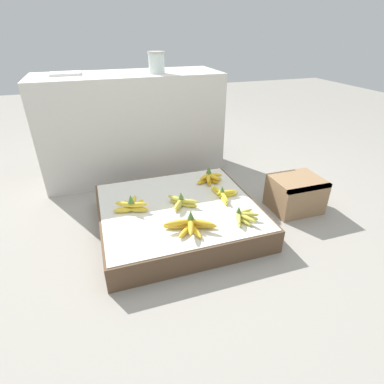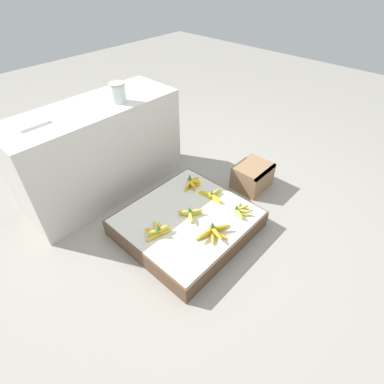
{
  "view_description": "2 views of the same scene",
  "coord_description": "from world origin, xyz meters",
  "px_view_note": "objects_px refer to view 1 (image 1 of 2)",
  "views": [
    {
      "loc": [
        -0.42,
        -1.53,
        1.12
      ],
      "look_at": [
        0.13,
        0.13,
        0.15
      ],
      "focal_mm": 28.0,
      "sensor_mm": 36.0,
      "label": 1
    },
    {
      "loc": [
        -1.19,
        -1.16,
        1.78
      ],
      "look_at": [
        0.1,
        0.04,
        0.31
      ],
      "focal_mm": 28.0,
      "sensor_mm": 36.0,
      "label": 2
    }
  ],
  "objects_px": {
    "banana_bunch_front_midright": "(244,217)",
    "banana_bunch_middle_left": "(132,205)",
    "banana_bunch_middle_midleft": "(181,202)",
    "foam_tray_white": "(66,73)",
    "wooden_crate": "(295,194)",
    "glass_jar": "(157,62)",
    "banana_bunch_back_midright": "(210,178)",
    "banana_bunch_middle_midright": "(223,194)",
    "banana_bunch_front_midleft": "(190,225)"
  },
  "relations": [
    {
      "from": "banana_bunch_front_midright",
      "to": "banana_bunch_middle_left",
      "type": "distance_m",
      "value": 0.67
    },
    {
      "from": "banana_bunch_middle_midleft",
      "to": "foam_tray_white",
      "type": "bearing_deg",
      "value": 120.49
    },
    {
      "from": "wooden_crate",
      "to": "glass_jar",
      "type": "xyz_separation_m",
      "value": [
        -0.73,
        0.87,
        0.77
      ]
    },
    {
      "from": "banana_bunch_middle_left",
      "to": "banana_bunch_middle_midleft",
      "type": "bearing_deg",
      "value": -11.05
    },
    {
      "from": "banana_bunch_back_midright",
      "to": "banana_bunch_middle_midleft",
      "type": "bearing_deg",
      "value": -138.73
    },
    {
      "from": "banana_bunch_front_midright",
      "to": "glass_jar",
      "type": "height_order",
      "value": "glass_jar"
    },
    {
      "from": "glass_jar",
      "to": "banana_bunch_back_midright",
      "type": "bearing_deg",
      "value": -69.65
    },
    {
      "from": "banana_bunch_middle_left",
      "to": "glass_jar",
      "type": "height_order",
      "value": "glass_jar"
    },
    {
      "from": "banana_bunch_back_midright",
      "to": "glass_jar",
      "type": "xyz_separation_m",
      "value": [
        -0.21,
        0.58,
        0.71
      ]
    },
    {
      "from": "banana_bunch_front_midright",
      "to": "banana_bunch_middle_midright",
      "type": "xyz_separation_m",
      "value": [
        -0.01,
        0.28,
        -0.0
      ]
    },
    {
      "from": "wooden_crate",
      "to": "banana_bunch_front_midright",
      "type": "distance_m",
      "value": 0.56
    },
    {
      "from": "banana_bunch_middle_left",
      "to": "glass_jar",
      "type": "bearing_deg",
      "value": 64.8
    },
    {
      "from": "banana_bunch_front_midright",
      "to": "banana_bunch_front_midleft",
      "type": "bearing_deg",
      "value": 178.26
    },
    {
      "from": "banana_bunch_back_midright",
      "to": "glass_jar",
      "type": "height_order",
      "value": "glass_jar"
    },
    {
      "from": "wooden_crate",
      "to": "foam_tray_white",
      "type": "bearing_deg",
      "value": 143.77
    },
    {
      "from": "foam_tray_white",
      "to": "banana_bunch_front_midright",
      "type": "bearing_deg",
      "value": -54.81
    },
    {
      "from": "banana_bunch_front_midleft",
      "to": "banana_bunch_back_midright",
      "type": "distance_m",
      "value": 0.59
    },
    {
      "from": "banana_bunch_middle_midright",
      "to": "banana_bunch_back_midright",
      "type": "relative_size",
      "value": 1.19
    },
    {
      "from": "banana_bunch_front_midleft",
      "to": "banana_bunch_middle_midright",
      "type": "xyz_separation_m",
      "value": [
        0.31,
        0.27,
        -0.01
      ]
    },
    {
      "from": "wooden_crate",
      "to": "glass_jar",
      "type": "relative_size",
      "value": 2.16
    },
    {
      "from": "wooden_crate",
      "to": "glass_jar",
      "type": "bearing_deg",
      "value": 130.26
    },
    {
      "from": "wooden_crate",
      "to": "banana_bunch_middle_left",
      "type": "height_order",
      "value": "banana_bunch_middle_left"
    },
    {
      "from": "foam_tray_white",
      "to": "banana_bunch_middle_midright",
      "type": "bearing_deg",
      "value": -47.73
    },
    {
      "from": "wooden_crate",
      "to": "banana_bunch_middle_left",
      "type": "xyz_separation_m",
      "value": [
        -1.1,
        0.09,
        0.07
      ]
    },
    {
      "from": "banana_bunch_middle_midleft",
      "to": "banana_bunch_middle_midright",
      "type": "xyz_separation_m",
      "value": [
        0.29,
        0.02,
        -0.0
      ]
    },
    {
      "from": "banana_bunch_middle_left",
      "to": "banana_bunch_middle_midright",
      "type": "bearing_deg",
      "value": -3.16
    },
    {
      "from": "banana_bunch_middle_midright",
      "to": "banana_bunch_back_midright",
      "type": "distance_m",
      "value": 0.23
    },
    {
      "from": "wooden_crate",
      "to": "banana_bunch_middle_midright",
      "type": "height_order",
      "value": "banana_bunch_middle_midright"
    },
    {
      "from": "wooden_crate",
      "to": "banana_bunch_front_midleft",
      "type": "height_order",
      "value": "banana_bunch_front_midleft"
    },
    {
      "from": "wooden_crate",
      "to": "banana_bunch_front_midright",
      "type": "bearing_deg",
      "value": -156.55
    },
    {
      "from": "banana_bunch_front_midleft",
      "to": "banana_bunch_middle_left",
      "type": "height_order",
      "value": "banana_bunch_middle_left"
    },
    {
      "from": "banana_bunch_middle_midleft",
      "to": "glass_jar",
      "type": "height_order",
      "value": "glass_jar"
    },
    {
      "from": "banana_bunch_back_midright",
      "to": "banana_bunch_middle_left",
      "type": "bearing_deg",
      "value": -161.45
    },
    {
      "from": "banana_bunch_front_midleft",
      "to": "glass_jar",
      "type": "bearing_deg",
      "value": 85.01
    },
    {
      "from": "banana_bunch_front_midleft",
      "to": "glass_jar",
      "type": "height_order",
      "value": "glass_jar"
    },
    {
      "from": "banana_bunch_middle_left",
      "to": "banana_bunch_back_midright",
      "type": "bearing_deg",
      "value": 18.55
    },
    {
      "from": "banana_bunch_middle_left",
      "to": "foam_tray_white",
      "type": "height_order",
      "value": "foam_tray_white"
    },
    {
      "from": "wooden_crate",
      "to": "banana_bunch_front_midright",
      "type": "xyz_separation_m",
      "value": [
        -0.51,
        -0.22,
        0.06
      ]
    },
    {
      "from": "banana_bunch_front_midleft",
      "to": "banana_bunch_middle_midleft",
      "type": "height_order",
      "value": "banana_bunch_front_midleft"
    },
    {
      "from": "wooden_crate",
      "to": "banana_bunch_middle_left",
      "type": "distance_m",
      "value": 1.1
    },
    {
      "from": "banana_bunch_front_midright",
      "to": "wooden_crate",
      "type": "bearing_deg",
      "value": 23.45
    },
    {
      "from": "banana_bunch_middle_midleft",
      "to": "foam_tray_white",
      "type": "height_order",
      "value": "foam_tray_white"
    },
    {
      "from": "banana_bunch_front_midright",
      "to": "foam_tray_white",
      "type": "distance_m",
      "value": 1.64
    },
    {
      "from": "wooden_crate",
      "to": "banana_bunch_middle_midright",
      "type": "bearing_deg",
      "value": 173.15
    },
    {
      "from": "foam_tray_white",
      "to": "banana_bunch_middle_left",
      "type": "bearing_deg",
      "value": -72.97
    },
    {
      "from": "banana_bunch_front_midleft",
      "to": "glass_jar",
      "type": "relative_size",
      "value": 1.95
    },
    {
      "from": "banana_bunch_front_midleft",
      "to": "foam_tray_white",
      "type": "height_order",
      "value": "foam_tray_white"
    },
    {
      "from": "glass_jar",
      "to": "wooden_crate",
      "type": "bearing_deg",
      "value": -49.74
    },
    {
      "from": "wooden_crate",
      "to": "banana_bunch_front_midleft",
      "type": "bearing_deg",
      "value": -165.67
    },
    {
      "from": "banana_bunch_middle_left",
      "to": "banana_bunch_back_midright",
      "type": "distance_m",
      "value": 0.61
    }
  ]
}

